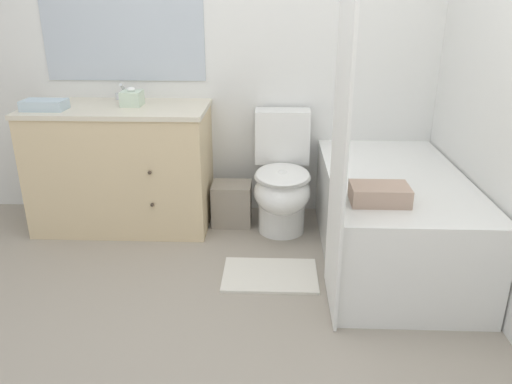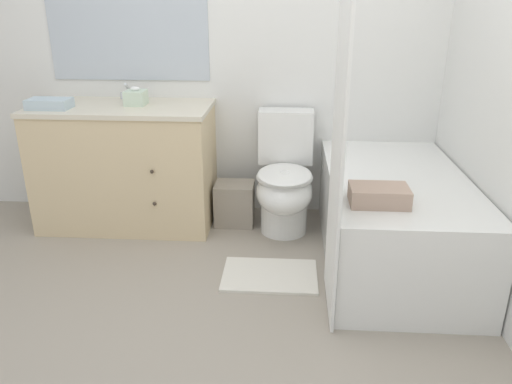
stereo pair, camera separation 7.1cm
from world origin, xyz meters
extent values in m
plane|color=gray|center=(0.00, 0.00, 0.00)|extent=(14.00, 14.00, 0.00)
cube|color=silver|center=(0.00, 1.71, 1.25)|extent=(8.00, 0.05, 2.50)
cube|color=#B2BCC6|center=(-0.77, 1.68, 1.41)|extent=(1.09, 0.01, 0.93)
cube|color=silver|center=(1.37, 0.84, 1.25)|extent=(0.05, 2.69, 2.50)
cube|color=beige|center=(-0.77, 1.40, 0.40)|extent=(1.14, 0.58, 0.79)
cube|color=beige|center=(-0.77, 1.40, 0.81)|extent=(1.16, 0.60, 0.03)
cylinder|color=white|center=(-0.77, 1.40, 0.77)|extent=(0.35, 0.35, 0.10)
sphere|color=#382D23|center=(-0.51, 1.10, 0.48)|extent=(0.02, 0.02, 0.02)
sphere|color=#382D23|center=(-0.51, 1.10, 0.26)|extent=(0.02, 0.02, 0.02)
cylinder|color=silver|center=(-0.77, 1.62, 0.84)|extent=(0.04, 0.04, 0.04)
cylinder|color=silver|center=(-0.77, 1.58, 0.90)|extent=(0.02, 0.11, 0.09)
cylinder|color=silver|center=(-0.82, 1.62, 0.84)|extent=(0.03, 0.03, 0.04)
cylinder|color=silver|center=(-0.71, 1.62, 0.84)|extent=(0.03, 0.03, 0.04)
cylinder|color=white|center=(0.31, 1.31, 0.11)|extent=(0.31, 0.31, 0.22)
ellipsoid|color=white|center=(0.31, 1.25, 0.31)|extent=(0.36, 0.47, 0.27)
torus|color=white|center=(0.31, 1.25, 0.41)|extent=(0.36, 0.36, 0.04)
cube|color=white|center=(0.31, 1.58, 0.59)|extent=(0.37, 0.18, 0.36)
ellipsoid|color=white|center=(0.31, 1.25, 0.43)|extent=(0.34, 0.45, 0.02)
cube|color=white|center=(0.95, 0.97, 0.27)|extent=(0.77, 1.44, 0.53)
cube|color=#A8ADAE|center=(0.95, 0.97, 0.53)|extent=(0.65, 1.32, 0.01)
cube|color=white|center=(0.55, 0.46, 1.03)|extent=(0.01, 0.49, 2.04)
cube|color=gray|center=(-0.04, 1.42, 0.14)|extent=(0.27, 0.23, 0.29)
cube|color=silver|center=(-0.67, 1.42, 0.87)|extent=(0.13, 0.14, 0.09)
ellipsoid|color=white|center=(-0.67, 1.42, 0.93)|extent=(0.06, 0.04, 0.03)
cube|color=silver|center=(-1.18, 1.27, 0.85)|extent=(0.26, 0.16, 0.06)
cube|color=tan|center=(0.77, 0.55, 0.58)|extent=(0.28, 0.19, 0.09)
cube|color=silver|center=(0.24, 0.71, 0.01)|extent=(0.53, 0.37, 0.02)
camera|label=1|loc=(0.25, -1.75, 1.48)|focal=35.00mm
camera|label=2|loc=(0.33, -1.75, 1.48)|focal=35.00mm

